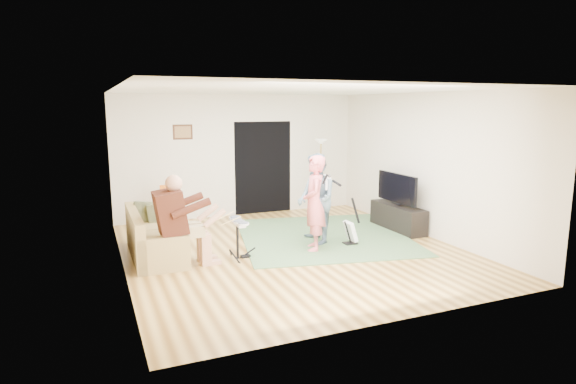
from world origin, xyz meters
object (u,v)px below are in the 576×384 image
object	(u,v)px
sofa	(151,242)
torchiere_lamp	(321,164)
singer	(314,203)
tv_cabinet	(398,217)
drum_kit	(238,241)
guitar_spare	(351,231)
dining_chair	(172,216)
guitarist	(316,199)
television	(397,188)

from	to	relation	value
sofa	torchiere_lamp	xyz separation A→B (m)	(3.91, 1.62, 0.92)
singer	tv_cabinet	distance (m)	2.30
drum_kit	tv_cabinet	size ratio (longest dim) A/B	0.47
sofa	singer	size ratio (longest dim) A/B	1.16
drum_kit	singer	distance (m)	1.45
guitar_spare	dining_chair	xyz separation A→B (m)	(-2.80, 2.10, 0.08)
drum_kit	singer	bearing A→B (deg)	-1.73
sofa	tv_cabinet	distance (m)	4.79
singer	guitar_spare	world-z (taller)	singer
sofa	guitarist	xyz separation A→B (m)	(2.85, -0.33, 0.56)
guitar_spare	television	xyz separation A→B (m)	(1.35, 0.55, 0.61)
drum_kit	television	world-z (taller)	television
sofa	torchiere_lamp	world-z (taller)	torchiere_lamp
drum_kit	guitarist	xyz separation A→B (m)	(1.57, 0.32, 0.52)
singer	guitarist	distance (m)	0.42
dining_chair	guitarist	bearing A→B (deg)	-37.56
torchiere_lamp	dining_chair	world-z (taller)	torchiere_lamp
drum_kit	dining_chair	xyz separation A→B (m)	(-0.70, 2.10, 0.04)
sofa	guitar_spare	size ratio (longest dim) A/B	2.22
television	sofa	bearing A→B (deg)	178.75
guitarist	tv_cabinet	world-z (taller)	guitarist
sofa	dining_chair	world-z (taller)	dining_chair
guitar_spare	torchiere_lamp	world-z (taller)	torchiere_lamp
sofa	guitar_spare	xyz separation A→B (m)	(3.39, -0.66, -0.01)
guitar_spare	dining_chair	bearing A→B (deg)	143.13
guitarist	guitar_spare	size ratio (longest dim) A/B	1.91
guitarist	guitar_spare	world-z (taller)	guitarist
guitarist	torchiere_lamp	world-z (taller)	torchiere_lamp
television	singer	bearing A→B (deg)	-164.35
drum_kit	dining_chair	bearing A→B (deg)	108.52
guitar_spare	dining_chair	world-z (taller)	dining_chair
torchiere_lamp	guitar_spare	bearing A→B (deg)	-103.04
torchiere_lamp	dining_chair	distance (m)	3.44
guitar_spare	dining_chair	size ratio (longest dim) A/B	0.92
singer	dining_chair	size ratio (longest dim) A/B	1.78
singer	television	xyz separation A→B (m)	(2.10, 0.59, 0.03)
singer	guitar_spare	size ratio (longest dim) A/B	1.92
guitarist	television	xyz separation A→B (m)	(1.88, 0.23, 0.04)
singer	tv_cabinet	world-z (taller)	singer
singer	television	size ratio (longest dim) A/B	1.36
dining_chair	singer	bearing A→B (deg)	-45.56
singer	torchiere_lamp	world-z (taller)	torchiere_lamp
television	drum_kit	bearing A→B (deg)	-171.00
dining_chair	television	size ratio (longest dim) A/B	0.77
dining_chair	tv_cabinet	size ratio (longest dim) A/B	0.66
television	tv_cabinet	bearing A→B (deg)	0.00
torchiere_lamp	dining_chair	xyz separation A→B (m)	(-3.33, -0.18, -0.85)
singer	torchiere_lamp	size ratio (longest dim) A/B	0.95
dining_chair	television	bearing A→B (deg)	-19.94
guitarist	dining_chair	bearing A→B (deg)	-124.10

